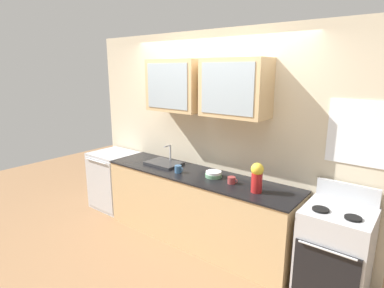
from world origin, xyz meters
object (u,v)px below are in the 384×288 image
Objects in this scene: bowl_stack at (214,174)px; sink_faucet at (164,163)px; cup_near_sink at (178,169)px; dishwasher at (114,180)px; cup_near_bowls at (232,180)px; vase at (257,176)px; stove_range at (334,253)px.

sink_faucet is at bearing 179.17° from bowl_stack.
bowl_stack is 0.46m from cup_near_sink.
sink_faucet is 1.13m from dishwasher.
bowl_stack is (0.82, -0.01, 0.01)m from sink_faucet.
cup_near_bowls is (0.72, 0.08, -0.01)m from cup_near_sink.
vase is 1.06m from cup_near_sink.
cup_near_bowls is 0.14× the size of dishwasher.
stove_range is 8.65× the size of cup_near_sink.
sink_faucet is 0.53× the size of dishwasher.
sink_faucet is 3.82× the size of cup_near_sink.
cup_near_sink is at bearing -3.83° from dishwasher.
stove_range reaches higher than cup_near_bowls.
vase reaches higher than cup_near_bowls.
bowl_stack is 1.63× the size of cup_near_bowls.
dishwasher is (-1.85, -0.04, -0.47)m from bowl_stack.
stove_range reaches higher than cup_near_sink.
stove_range reaches higher than bowl_stack.
vase is at bearing -1.58° from dishwasher.
sink_faucet is 2.36× the size of bowl_stack.
sink_faucet reaches higher than dishwasher.
sink_faucet is 1.45m from vase.
bowl_stack is 0.63× the size of vase.
vase is at bearing -174.83° from stove_range.
dishwasher is at bearing 176.17° from cup_near_sink.
cup_near_bowls is (-0.33, 0.05, -0.13)m from vase.
sink_faucet is at bearing 158.68° from cup_near_sink.
vase is 0.36m from cup_near_bowls.
cup_near_sink reaches higher than bowl_stack.
dishwasher is (-1.41, 0.09, -0.49)m from cup_near_sink.
bowl_stack is 1.62× the size of cup_near_sink.
cup_near_sink reaches higher than cup_near_bowls.
cup_near_bowls reaches higher than dishwasher.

